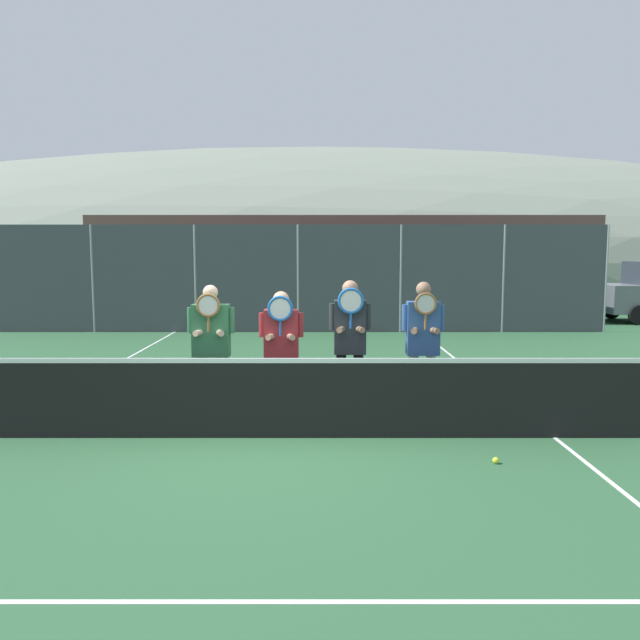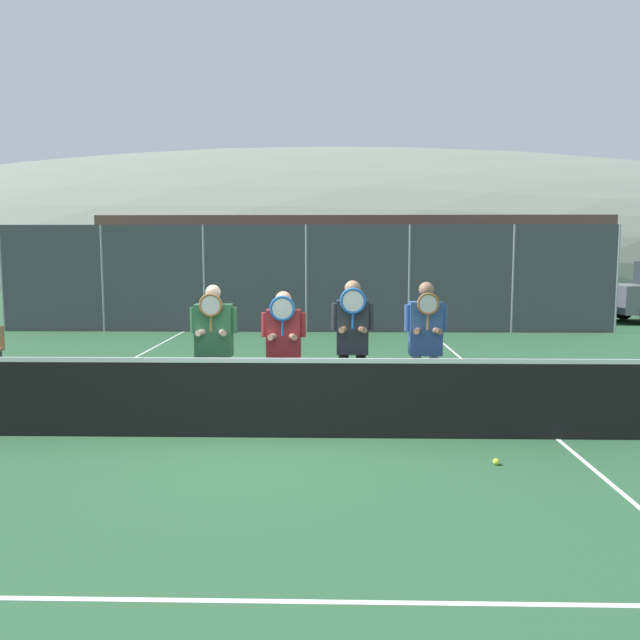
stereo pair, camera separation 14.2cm
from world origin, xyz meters
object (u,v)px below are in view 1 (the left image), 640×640
car_far_left (180,292)px  tennis_ball_on_court (498,461)px  car_center (513,292)px  car_left_of_center (349,295)px  player_center_left (284,344)px  player_rightmost (425,341)px  player_center_right (353,339)px  player_leftmost (214,341)px

car_far_left → tennis_ball_on_court: (6.24, -12.95, -0.91)m
car_center → car_left_of_center: bearing=179.7°
player_center_left → player_rightmost: player_rightmost is taller
player_rightmost → player_center_left: bearing=-179.8°
player_center_right → car_far_left: bearing=113.1°
player_center_right → tennis_ball_on_court: player_center_right is taller
car_center → car_far_left: bearing=-178.4°
car_far_left → car_center: car_far_left is taller
car_left_of_center → player_center_left: bearing=-96.5°
player_leftmost → player_center_left: (0.90, 0.03, -0.04)m
player_center_right → car_far_left: 12.23m
car_center → tennis_ball_on_court: size_ratio=67.97×
player_leftmost → car_far_left: (-3.00, 11.30, -0.10)m
player_leftmost → car_far_left: car_far_left is taller
car_far_left → car_left_of_center: (5.22, 0.32, -0.09)m
player_leftmost → car_left_of_center: (2.22, 11.62, -0.19)m
car_left_of_center → player_center_right: bearing=-92.1°
car_center → tennis_ball_on_court: (-4.15, -13.23, -0.91)m
car_far_left → car_left_of_center: bearing=3.5°
player_center_left → tennis_ball_on_court: (2.34, -1.67, -0.98)m
player_center_left → car_center: (6.49, 11.56, -0.07)m
player_rightmost → car_far_left: bearing=117.0°
player_leftmost → tennis_ball_on_court: size_ratio=26.19×
player_rightmost → tennis_ball_on_court: bearing=-73.3°
player_leftmost → player_rightmost: (2.73, 0.04, 0.01)m
player_leftmost → car_far_left: 11.69m
player_leftmost → player_center_right: size_ratio=0.97×
car_far_left → car_left_of_center: size_ratio=1.03×
car_center → tennis_ball_on_court: car_center is taller
player_center_left → tennis_ball_on_court: size_ratio=24.96×
player_center_right → car_center: (5.60, 11.54, -0.14)m
player_center_left → player_center_right: (0.89, 0.02, 0.07)m
player_center_left → player_center_right: 0.89m
player_center_right → car_left_of_center: (0.43, 11.57, -0.23)m
player_leftmost → car_left_of_center: size_ratio=0.39×
player_rightmost → player_leftmost: bearing=-179.3°
player_center_left → car_left_of_center: (1.32, 11.59, -0.16)m
car_far_left → car_center: size_ratio=1.02×
player_leftmost → car_left_of_center: 11.83m
player_center_right → car_left_of_center: 11.58m
player_center_right → car_center: 12.83m
player_center_left → player_center_right: size_ratio=0.92×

